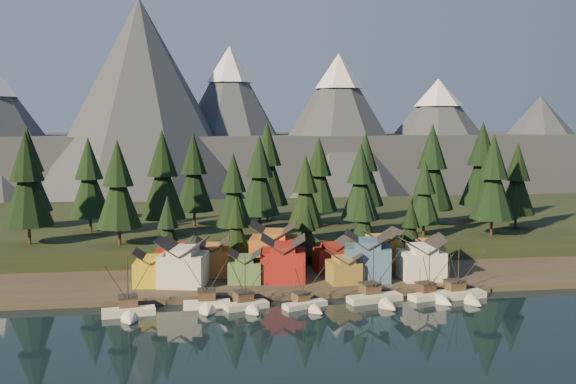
{
  "coord_description": "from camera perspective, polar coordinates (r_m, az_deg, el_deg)",
  "views": [
    {
      "loc": [
        -21.04,
        -110.46,
        35.57
      ],
      "look_at": [
        -1.04,
        30.0,
        20.35
      ],
      "focal_mm": 40.0,
      "sensor_mm": 36.0,
      "label": 1
    }
  ],
  "objects": [
    {
      "name": "house_back_4",
      "position": [
        151.63,
        8.2,
        -5.0
      ],
      "size": [
        9.12,
        8.79,
        9.49
      ],
      "rotation": [
        0.0,
        0.0,
        0.05
      ],
      "color": "#B0832D",
      "rests_on": "shore_strip"
    },
    {
      "name": "tree_hill_16",
      "position": [
        194.72,
        -22.04,
        1.55
      ],
      "size": [
        12.23,
        12.23,
        28.48
      ],
      "color": "#332319",
      "rests_on": "hillside"
    },
    {
      "name": "tree_hill_6",
      "position": [
        176.93,
        -2.55,
        1.22
      ],
      "size": [
        11.37,
        11.37,
        26.48
      ],
      "color": "#332319",
      "rests_on": "hillside"
    },
    {
      "name": "dock",
      "position": [
        133.38,
        1.28,
        -9.12
      ],
      "size": [
        80.0,
        4.0,
        1.0
      ],
      "primitive_type": "cube",
      "color": "#494034",
      "rests_on": "ground"
    },
    {
      "name": "house_front_1",
      "position": [
        137.65,
        -9.28,
        -6.1
      ],
      "size": [
        11.22,
        10.94,
        9.72
      ],
      "rotation": [
        0.0,
        0.0,
        -0.23
      ],
      "color": "beige",
      "rests_on": "shore_strip"
    },
    {
      "name": "house_back_1",
      "position": [
        145.55,
        -6.7,
        -5.68
      ],
      "size": [
        7.82,
        7.91,
        8.37
      ],
      "rotation": [
        0.0,
        0.0,
        -0.05
      ],
      "color": "#BF6B31",
      "rests_on": "shore_strip"
    },
    {
      "name": "tree_hill_10",
      "position": [
        197.74,
        6.88,
        1.77
      ],
      "size": [
        11.55,
        11.55,
        26.9
      ],
      "color": "#332319",
      "rests_on": "hillside"
    },
    {
      "name": "tree_hill_7",
      "position": [
        161.71,
        1.57,
        -0.14
      ],
      "size": [
        9.38,
        9.38,
        21.84
      ],
      "color": "#332319",
      "rests_on": "hillside"
    },
    {
      "name": "tree_shore_1",
      "position": [
        152.74,
        -4.61,
        -3.21
      ],
      "size": [
        7.36,
        7.36,
        17.14
      ],
      "color": "#332319",
      "rests_on": "shore_strip"
    },
    {
      "name": "house_front_3",
      "position": [
        140.05,
        -0.43,
        -5.82
      ],
      "size": [
        10.79,
        10.42,
        9.69
      ],
      "rotation": [
        0.0,
        0.0,
        -0.15
      ],
      "color": "maroon",
      "rests_on": "shore_strip"
    },
    {
      "name": "tree_hill_11",
      "position": [
        171.98,
        12.03,
        -0.21
      ],
      "size": [
        8.63,
        8.63,
        20.11
      ],
      "color": "#332319",
      "rests_on": "hillside"
    },
    {
      "name": "house_front_6",
      "position": [
        144.38,
        11.76,
        -5.72
      ],
      "size": [
        9.06,
        8.56,
        9.04
      ],
      "rotation": [
        0.0,
        0.0,
        0.0
      ],
      "color": "white",
      "rests_on": "shore_strip"
    },
    {
      "name": "tree_hill_8",
      "position": [
        186.43,
        2.76,
        1.36
      ],
      "size": [
        11.08,
        11.08,
        25.81
      ],
      "color": "#332319",
      "rests_on": "hillside"
    },
    {
      "name": "tree_hill_4",
      "position": [
        186.05,
        -8.38,
        1.49
      ],
      "size": [
        11.59,
        11.59,
        27.01
      ],
      "color": "#332319",
      "rests_on": "hillside"
    },
    {
      "name": "tree_hill_17",
      "position": [
        191.24,
        19.68,
        0.87
      ],
      "size": [
        10.42,
        10.42,
        24.27
      ],
      "color": "#332319",
      "rests_on": "hillside"
    },
    {
      "name": "tree_hill_15",
      "position": [
        194.04,
        -1.86,
        2.26
      ],
      "size": [
        12.95,
        12.95,
        30.17
      ],
      "color": "#332319",
      "rests_on": "hillside"
    },
    {
      "name": "tree_hill_1",
      "position": [
        181.44,
        -17.26,
        0.99
      ],
      "size": [
        11.15,
        11.15,
        25.98
      ],
      "color": "#332319",
      "rests_on": "hillside"
    },
    {
      "name": "tree_shore_0",
      "position": [
        152.61,
        -10.63,
        -3.24
      ],
      "size": [
        7.48,
        7.48,
        17.42
      ],
      "color": "#332319",
      "rests_on": "shore_strip"
    },
    {
      "name": "house_front_2",
      "position": [
        139.24,
        -3.83,
        -6.53
      ],
      "size": [
        7.92,
        7.97,
        6.85
      ],
      "rotation": [
        0.0,
        0.0,
        -0.14
      ],
      "color": "#476D3B",
      "rests_on": "shore_strip"
    },
    {
      "name": "tree_shore_4",
      "position": [
        161.27,
        10.85,
        -3.17
      ],
      "size": [
        6.54,
        6.54,
        15.25
      ],
      "color": "#332319",
      "rests_on": "shore_strip"
    },
    {
      "name": "tree_hill_0",
      "position": [
        168.15,
        -22.17,
        0.79
      ],
      "size": [
        12.0,
        12.0,
        27.94
      ],
      "color": "#332319",
      "rests_on": "hillside"
    },
    {
      "name": "boat_4",
      "position": [
        130.01,
        8.01,
        -8.78
      ],
      "size": [
        11.98,
        12.58,
        12.45
      ],
      "rotation": [
        0.0,
        0.0,
        0.24
      ],
      "color": "beige",
      "rests_on": "ground"
    },
    {
      "name": "boat_1",
      "position": [
        125.59,
        -7.23,
        -9.24
      ],
      "size": [
        9.21,
        10.04,
        11.97
      ],
      "rotation": [
        0.0,
        0.0,
        -0.0
      ],
      "color": "silver",
      "rests_on": "ground"
    },
    {
      "name": "boat_6",
      "position": [
        136.0,
        15.3,
        -8.28
      ],
      "size": [
        11.46,
        12.18,
        12.22
      ],
      "rotation": [
        0.0,
        0.0,
        0.16
      ],
      "color": "beige",
      "rests_on": "ground"
    },
    {
      "name": "boat_0",
      "position": [
        123.49,
        -13.99,
        -9.66
      ],
      "size": [
        10.3,
        10.96,
        12.14
      ],
      "rotation": [
        0.0,
        0.0,
        0.14
      ],
      "color": "silver",
      "rests_on": "ground"
    },
    {
      "name": "tree_hill_14",
      "position": [
        201.72,
        16.86,
        2.16
      ],
      "size": [
        12.99,
        12.99,
        30.27
      ],
      "color": "#332319",
      "rests_on": "hillside"
    },
    {
      "name": "tree_shore_3",
      "position": [
        157.51,
        6.73,
        -2.63
      ],
      "size": [
        8.03,
        8.03,
        18.72
      ],
      "color": "#332319",
      "rests_on": "shore_strip"
    },
    {
      "name": "tree_hill_9",
      "position": [
        171.73,
        6.45,
        0.66
      ],
      "size": [
        10.47,
        10.47,
        24.38
      ],
      "color": "#332319",
      "rests_on": "hillside"
    },
    {
      "name": "house_back_5",
      "position": [
        153.91,
        12.22,
        -5.17
      ],
      "size": [
        8.29,
        8.37,
        8.17
      ],
      "rotation": [
        0.0,
        0.0,
        -0.15
      ],
      "color": "#AF723E",
      "rests_on": "shore_strip"
    },
    {
      "name": "shore_strip",
      "position": [
        155.86,
        -0.14,
        -6.79
      ],
      "size": [
        400.0,
        50.0,
        1.5
      ],
      "primitive_type": "cube",
      "color": "#322C24",
      "rests_on": "ground"
    },
    {
      "name": "tree_hill_3",
      "position": [
        171.28,
        -11.08,
        1.25
      ],
      "size": [
        12.07,
        12.07,
        28.11
      ],
      "color": "#332319",
      "rests_on": "hillside"
    },
    {
      "name": "house_front_0",
      "position": [
        139.06,
        -11.99,
        -6.54
      ],
      "size": [
        7.85,
        7.47,
        7.44
      ],
      "rotation": [
        0.0,
        0.0,
        -0.06
      ],
      "color": "gold",
      "rests_on": "shore_strip"
    },
    {
      "name": "boat_5",
      "position": [
        134.14,
        12.84,
        -8.44
      ],
      "size": [
        9.88,
        10.39,
        11.34
      ],
      "rotation": [
        0.0,
        0.0,
        0.3
      ],
      "color": "white",
      "rests_on": "ground"
    },
    {
      "name": "tree_hill_2",
      "position": [
        160.33,
        -14.86,
        0.4
      ],
      "size": [
        11.1,
        11.1,
        25.87
      ],
      "color": "#332319",
      "rests_on": "hillside"
    },
    {
      "name": "house_front_4",
      "position": [
        138.99,
        4.97,
        -6.62
      ],
      "size": [
        6.99,
        7.46,
        6.61
      ],
      "rotation": [
        0.0,
        0.0,
        0.08
      ],
      "color": "olive",
      "rests_on": "shore_strip"
    },
    {
      "name": "mountain_ridge",
      "position": [
        324.62,
        -5.14,
        4.42
      ],
      "size": [
        560.0,
        190.0,
        90.0
      ],
      "color": "#404653",
      "rests_on": "ground"
    },
    {
      "name": "tree_shore_2",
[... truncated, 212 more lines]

